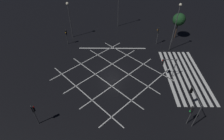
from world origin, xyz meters
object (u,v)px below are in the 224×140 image
Objects in this scene: traffic_light_ne_main at (66,34)px; traffic_light_sw_main at (194,100)px; traffic_light_median_south at (168,64)px; street_lamp_east at (177,20)px; street_tree_near at (179,19)px; traffic_light_sw_cross at (191,112)px; street_lamp_west at (69,11)px; traffic_light_nw_cross at (34,111)px; traffic_light_se_cross at (158,33)px.

traffic_light_sw_main is at bearing 47.88° from traffic_light_ne_main.
traffic_light_sw_main is 1.23× the size of traffic_light_ne_main.
traffic_light_ne_main is 0.90× the size of traffic_light_median_south.
traffic_light_sw_main is at bearing 174.96° from street_lamp_east.
traffic_light_ne_main is at bearing 97.34° from street_tree_near.
street_tree_near reaches higher than traffic_light_ne_main.
street_lamp_west is (21.61, 18.06, 3.43)m from traffic_light_sw_cross.
street_lamp_east reaches higher than traffic_light_sw_main.
traffic_light_median_south is 8.82m from traffic_light_sw_cross.
traffic_light_nw_cross is at bearing 179.44° from street_lamp_west.
traffic_light_nw_cross is 1.07× the size of traffic_light_ne_main.
traffic_light_sw_main reaches higher than traffic_light_ne_main.
traffic_light_sw_main is at bearing 169.72° from street_tree_near.
traffic_light_se_cross reaches higher than traffic_light_sw_cross.
traffic_light_se_cross is 17.58m from traffic_light_sw_main.
traffic_light_sw_main is at bearing 93.01° from traffic_light_se_cross.
traffic_light_sw_main is (-17.55, -0.92, 0.32)m from traffic_light_se_cross.
street_lamp_east is at bearing -108.70° from traffic_light_median_south.
street_tree_near is (21.57, -4.32, 1.80)m from traffic_light_sw_cross.
traffic_light_sw_main is 7.62m from traffic_light_median_south.
traffic_light_sw_cross is at bearing 0.46° from traffic_light_nw_cross.
traffic_light_ne_main is at bearing 47.88° from traffic_light_sw_main.
street_lamp_east reaches higher than street_tree_near.
traffic_light_se_cross is 0.48× the size of street_lamp_west.
street_lamp_east is 1.67× the size of street_tree_near.
traffic_light_sw_main is 1.11× the size of traffic_light_median_south.
street_lamp_east is (7.88, -2.67, 3.56)m from traffic_light_median_south.
street_lamp_east is at bearing 84.57° from traffic_light_ne_main.
traffic_light_nw_cross is 26.16m from traffic_light_se_cross.
street_lamp_west is (4.93, 20.06, -0.38)m from street_lamp_east.
traffic_light_sw_main is 0.43× the size of street_lamp_east.
traffic_light_se_cross is at bearing 90.69° from traffic_light_ne_main.
traffic_light_sw_cross is at bearing -140.11° from street_lamp_west.
traffic_light_se_cross is 10.06m from traffic_light_median_south.
street_tree_near reaches higher than traffic_light_median_south.
traffic_light_nw_cross is 26.60m from street_lamp_east.
traffic_light_sw_main is 1.56m from traffic_light_sw_cross.
traffic_light_ne_main is 0.35× the size of street_lamp_east.
traffic_light_ne_main is at bearing 171.28° from street_lamp_west.
traffic_light_median_south is at bearing 87.79° from traffic_light_se_cross.
street_lamp_east reaches higher than traffic_light_se_cross.
traffic_light_median_south is 1.08× the size of traffic_light_sw_cross.
street_tree_near is at bearing -10.28° from traffic_light_sw_main.
traffic_light_ne_main is 4.62m from street_lamp_west.
traffic_light_sw_cross is at bearing 90.84° from traffic_light_se_cross.
traffic_light_se_cross reaches higher than traffic_light_ne_main.
traffic_light_ne_main is 0.97× the size of traffic_light_sw_cross.
traffic_light_ne_main is 20.38m from traffic_light_median_south.
traffic_light_nw_cross is 31.38m from street_tree_near.
street_tree_near is at bearing -25.34° from street_lamp_east.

